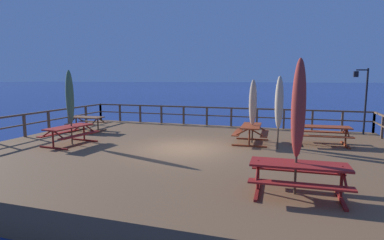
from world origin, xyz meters
TOP-DOWN VIEW (x-y plane):
  - ground_plane at (0.00, 0.00)m, footprint 600.00×600.00m
  - wooden_deck at (0.00, 0.00)m, footprint 16.11×12.47m
  - railing_waterside_far at (-0.00, 6.09)m, footprint 15.91×0.10m
  - railing_side_left at (-7.91, -0.00)m, footprint 0.10×12.27m
  - picnic_table_mid_left at (-4.77, -0.76)m, footprint 1.58×2.17m
  - picnic_table_front_left at (2.34, 1.79)m, footprint 1.46×1.88m
  - picnic_table_front_right at (5.17, 2.39)m, footprint 2.26×1.53m
  - picnic_table_mid_centre at (4.09, -3.81)m, footprint 2.24×1.46m
  - picnic_table_mid_right at (-6.06, 2.15)m, footprint 1.68×1.43m
  - patio_umbrella_short_front at (-4.71, -0.70)m, footprint 0.32×0.32m
  - patio_umbrella_short_mid at (2.39, 1.82)m, footprint 0.32×0.32m
  - patio_umbrella_tall_back_left at (3.46, 1.03)m, footprint 0.32×0.32m
  - patio_umbrella_tall_front at (4.03, -3.75)m, footprint 0.32×0.32m
  - lamp_post_hooked at (7.17, 5.49)m, footprint 0.68×0.28m

SIDE VIEW (x-z plane):
  - ground_plane at x=0.00m, z-range 0.00..0.00m
  - wooden_deck at x=0.00m, z-range 0.00..0.83m
  - picnic_table_mid_right at x=-6.06m, z-range 1.00..1.77m
  - picnic_table_front_left at x=2.34m, z-range 1.00..1.78m
  - picnic_table_mid_left at x=-4.77m, z-range 1.01..1.78m
  - picnic_table_front_right at x=5.17m, z-range 1.01..1.79m
  - picnic_table_mid_centre at x=4.09m, z-range 1.01..1.79m
  - railing_waterside_far at x=0.00m, z-range 1.02..2.11m
  - railing_side_left at x=-7.91m, z-range 1.02..2.11m
  - patio_umbrella_short_mid at x=2.39m, z-range 1.20..3.88m
  - patio_umbrella_tall_back_left at x=3.46m, z-range 1.22..4.04m
  - patio_umbrella_short_front at x=-4.71m, z-range 1.25..4.31m
  - patio_umbrella_tall_front at x=4.03m, z-range 1.26..4.44m
  - lamp_post_hooked at x=7.17m, z-range 1.35..4.55m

